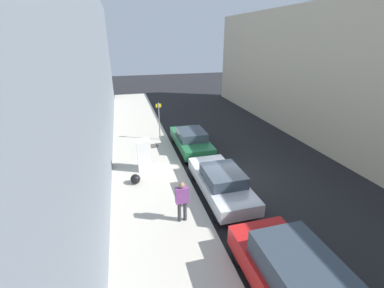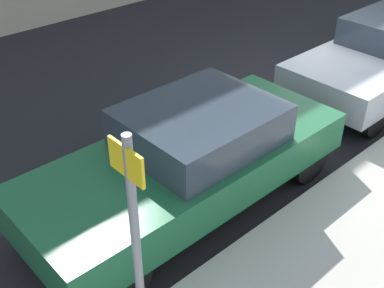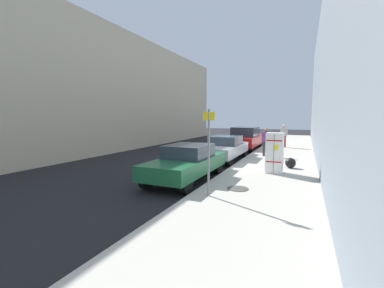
{
  "view_description": "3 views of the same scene",
  "coord_description": "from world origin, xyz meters",
  "px_view_note": "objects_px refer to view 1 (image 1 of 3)",
  "views": [
    {
      "loc": [
        -4.72,
        -10.4,
        6.71
      ],
      "look_at": [
        -1.27,
        2.3,
        1.19
      ],
      "focal_mm": 24.0,
      "sensor_mm": 36.0,
      "label": 1
    },
    {
      "loc": [
        -4.67,
        7.46,
        4.33
      ],
      "look_at": [
        -1.08,
        4.17,
        1.12
      ],
      "focal_mm": 45.0,
      "sensor_mm": 36.0,
      "label": 2
    },
    {
      "loc": [
        -5.11,
        13.09,
        2.53
      ],
      "look_at": [
        -0.26,
        2.16,
        1.24
      ],
      "focal_mm": 24.0,
      "sensor_mm": 36.0,
      "label": 3
    }
  ],
  "objects_px": {
    "parked_suv_red": "(301,286)",
    "parked_sedan_silver": "(221,182)",
    "discarded_refrigerator": "(144,155)",
    "parked_sedan_green": "(191,140)",
    "street_sign_post": "(159,119)",
    "trash_bag": "(135,179)",
    "pedestrian_walking_far": "(182,199)"
  },
  "relations": [
    {
      "from": "discarded_refrigerator",
      "to": "trash_bag",
      "type": "xyz_separation_m",
      "value": [
        -0.58,
        -1.32,
        -0.61
      ]
    },
    {
      "from": "discarded_refrigerator",
      "to": "pedestrian_walking_far",
      "type": "distance_m",
      "value": 4.65
    },
    {
      "from": "street_sign_post",
      "to": "parked_sedan_silver",
      "type": "distance_m",
      "value": 7.48
    },
    {
      "from": "street_sign_post",
      "to": "parked_sedan_green",
      "type": "relative_size",
      "value": 0.57
    },
    {
      "from": "street_sign_post",
      "to": "pedestrian_walking_far",
      "type": "bearing_deg",
      "value": -93.0
    },
    {
      "from": "discarded_refrigerator",
      "to": "parked_sedan_silver",
      "type": "xyz_separation_m",
      "value": [
        3.1,
        -3.13,
        -0.28
      ]
    },
    {
      "from": "parked_sedan_green",
      "to": "pedestrian_walking_far",
      "type": "bearing_deg",
      "value": -107.79
    },
    {
      "from": "parked_sedan_silver",
      "to": "discarded_refrigerator",
      "type": "bearing_deg",
      "value": 134.7
    },
    {
      "from": "trash_bag",
      "to": "parked_suv_red",
      "type": "xyz_separation_m",
      "value": [
        3.68,
        -7.34,
        0.48
      ]
    },
    {
      "from": "trash_bag",
      "to": "street_sign_post",
      "type": "bearing_deg",
      "value": 69.66
    },
    {
      "from": "parked_sedan_silver",
      "to": "parked_sedan_green",
      "type": "bearing_deg",
      "value": 90.0
    },
    {
      "from": "parked_suv_red",
      "to": "parked_sedan_green",
      "type": "distance_m",
      "value": 10.71
    },
    {
      "from": "discarded_refrigerator",
      "to": "parked_sedan_silver",
      "type": "distance_m",
      "value": 4.41
    },
    {
      "from": "discarded_refrigerator",
      "to": "parked_suv_red",
      "type": "bearing_deg",
      "value": -70.3
    },
    {
      "from": "trash_bag",
      "to": "parked_sedan_silver",
      "type": "bearing_deg",
      "value": -26.25
    },
    {
      "from": "discarded_refrigerator",
      "to": "parked_sedan_green",
      "type": "distance_m",
      "value": 3.73
    },
    {
      "from": "parked_sedan_silver",
      "to": "pedestrian_walking_far",
      "type": "bearing_deg",
      "value": -146.36
    },
    {
      "from": "street_sign_post",
      "to": "trash_bag",
      "type": "distance_m",
      "value": 5.91
    },
    {
      "from": "street_sign_post",
      "to": "parked_sedan_silver",
      "type": "relative_size",
      "value": 0.55
    },
    {
      "from": "trash_bag",
      "to": "parked_sedan_green",
      "type": "height_order",
      "value": "parked_sedan_green"
    },
    {
      "from": "pedestrian_walking_far",
      "to": "parked_suv_red",
      "type": "xyz_separation_m",
      "value": [
        2.12,
        -4.11,
        -0.26
      ]
    },
    {
      "from": "trash_bag",
      "to": "pedestrian_walking_far",
      "type": "bearing_deg",
      "value": -64.19
    },
    {
      "from": "discarded_refrigerator",
      "to": "street_sign_post",
      "type": "bearing_deg",
      "value": 70.78
    },
    {
      "from": "parked_sedan_silver",
      "to": "parked_sedan_green",
      "type": "height_order",
      "value": "parked_sedan_green"
    },
    {
      "from": "trash_bag",
      "to": "parked_sedan_green",
      "type": "relative_size",
      "value": 0.1
    },
    {
      "from": "street_sign_post",
      "to": "trash_bag",
      "type": "height_order",
      "value": "street_sign_post"
    },
    {
      "from": "parked_suv_red",
      "to": "parked_sedan_silver",
      "type": "bearing_deg",
      "value": 90.0
    },
    {
      "from": "street_sign_post",
      "to": "pedestrian_walking_far",
      "type": "distance_m",
      "value": 8.67
    },
    {
      "from": "parked_suv_red",
      "to": "parked_sedan_silver",
      "type": "relative_size",
      "value": 1.04
    },
    {
      "from": "parked_sedan_silver",
      "to": "parked_sedan_green",
      "type": "relative_size",
      "value": 1.03
    },
    {
      "from": "street_sign_post",
      "to": "parked_sedan_silver",
      "type": "bearing_deg",
      "value": -77.05
    },
    {
      "from": "trash_bag",
      "to": "pedestrian_walking_far",
      "type": "height_order",
      "value": "pedestrian_walking_far"
    }
  ]
}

